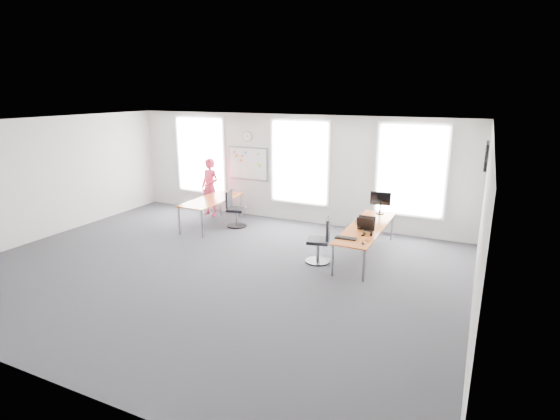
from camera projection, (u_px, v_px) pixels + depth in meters
The scene contains 24 objects.
floor at pixel (213, 269), 9.18m from camera, with size 10.00×10.00×0.00m, color #242428.
ceiling at pixel (207, 124), 8.39m from camera, with size 10.00×10.00×0.00m, color white.
wall_back at pixel (290, 169), 12.27m from camera, with size 10.00×10.00×0.00m, color silver.
wall_front at pixel (24, 271), 5.29m from camera, with size 10.00×10.00×0.00m, color silver.
wall_left at pixel (41, 179), 10.83m from camera, with size 10.00×10.00×0.00m, color silver.
wall_right at pixel (481, 233), 6.73m from camera, with size 10.00×10.00×0.00m, color silver.
window_left at pixel (201, 155), 13.42m from camera, with size 1.60×0.06×2.20m, color white.
window_mid at pixel (300, 162), 12.07m from camera, with size 1.60×0.06×2.20m, color white.
window_right at pixel (411, 171), 10.84m from camera, with size 1.60×0.06×2.20m, color white.
desk_right at pixel (366, 229), 9.72m from camera, with size 0.75×2.83×0.69m.
desk_left at pixel (212, 201), 11.93m from camera, with size 0.83×2.08×0.76m.
chair_right at pixel (321, 243), 9.42m from camera, with size 0.56×0.55×1.02m.
chair_left at pixel (234, 211), 11.95m from camera, with size 0.54×0.54×1.00m.
person at pixel (210, 187), 12.92m from camera, with size 0.62×0.41×1.71m, color #DC2A4B.
whiteboard at pixel (248, 164), 12.79m from camera, with size 1.20×0.03×0.90m, color white.
wall_clock at pixel (247, 136), 12.58m from camera, with size 0.30×0.30×0.04m, color gray.
tv at pixel (487, 156), 9.16m from camera, with size 0.06×0.90×0.55m, color black.
keyboard at pixel (346, 238), 8.93m from camera, with size 0.45×0.16×0.02m, color black.
mouse at pixel (363, 243), 8.62m from camera, with size 0.07×0.11×0.04m, color black.
lens_cap at pixel (363, 236), 9.11m from camera, with size 0.07×0.07×0.01m, color black.
headphones at pixel (368, 233), 9.12m from camera, with size 0.19×0.10×0.11m.
laptop_sleeve at pixel (366, 224), 9.43m from camera, with size 0.38×0.22×0.31m.
paper_stack at pixel (363, 221), 9.96m from camera, with size 0.32×0.24×0.11m, color beige.
monitor at pixel (380, 201), 10.66m from camera, with size 0.50×0.20×0.55m.
Camera 1 is at (4.91, -7.11, 3.62)m, focal length 28.00 mm.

